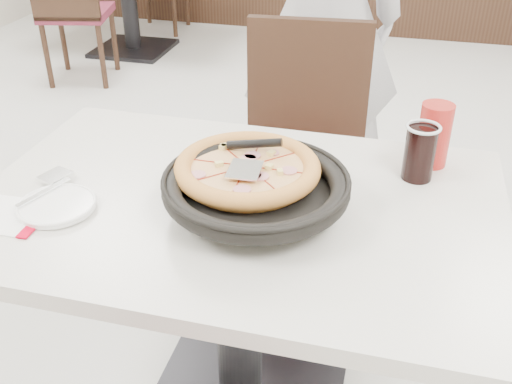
% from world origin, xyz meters
% --- Properties ---
extents(floor, '(7.00, 7.00, 0.00)m').
position_xyz_m(floor, '(0.00, 0.00, 0.00)').
color(floor, beige).
rests_on(floor, ground).
extents(main_table, '(1.28, 0.93, 0.75)m').
position_xyz_m(main_table, '(0.14, -0.49, 0.38)').
color(main_table, silver).
rests_on(main_table, floor).
extents(chair_far, '(0.45, 0.45, 0.95)m').
position_xyz_m(chair_far, '(0.17, 0.15, 0.47)').
color(chair_far, black).
rests_on(chair_far, floor).
extents(trivet, '(0.15, 0.15, 0.04)m').
position_xyz_m(trivet, '(0.18, -0.52, 0.77)').
color(trivet, black).
rests_on(trivet, main_table).
extents(pizza_pan, '(0.38, 0.38, 0.01)m').
position_xyz_m(pizza_pan, '(0.19, -0.52, 0.79)').
color(pizza_pan, black).
rests_on(pizza_pan, trivet).
extents(pizza, '(0.31, 0.31, 0.02)m').
position_xyz_m(pizza, '(0.16, -0.47, 0.81)').
color(pizza, '#CE893B').
rests_on(pizza, pizza_pan).
extents(pizza_server, '(0.08, 0.09, 0.00)m').
position_xyz_m(pizza_server, '(0.16, -0.51, 0.84)').
color(pizza_server, white).
rests_on(pizza_server, pizza).
extents(napkin, '(0.15, 0.15, 0.00)m').
position_xyz_m(napkin, '(-0.33, -0.68, 0.75)').
color(napkin, white).
rests_on(napkin, main_table).
extents(side_plate, '(0.19, 0.19, 0.01)m').
position_xyz_m(side_plate, '(-0.24, -0.63, 0.76)').
color(side_plate, white).
rests_on(side_plate, napkin).
extents(fork, '(0.06, 0.15, 0.00)m').
position_xyz_m(fork, '(-0.29, -0.59, 0.77)').
color(fork, white).
rests_on(fork, side_plate).
extents(cola_glass, '(0.08, 0.08, 0.13)m').
position_xyz_m(cola_glass, '(0.53, -0.28, 0.81)').
color(cola_glass, black).
rests_on(cola_glass, main_table).
extents(red_cup, '(0.09, 0.09, 0.16)m').
position_xyz_m(red_cup, '(0.56, -0.20, 0.83)').
color(red_cup, '#A81E18').
rests_on(red_cup, main_table).
extents(diner_person, '(0.73, 0.59, 1.74)m').
position_xyz_m(diner_person, '(0.15, 0.65, 0.87)').
color(diner_person, '#BCBBC0').
rests_on(diner_person, floor).
extents(bg_table_left, '(1.30, 0.96, 0.75)m').
position_xyz_m(bg_table_left, '(-1.60, 2.60, 0.38)').
color(bg_table_left, silver).
rests_on(bg_table_left, floor).
extents(bg_chair_left_near, '(0.51, 0.51, 0.95)m').
position_xyz_m(bg_chair_left_near, '(-1.66, 1.94, 0.47)').
color(bg_chair_left_near, black).
rests_on(bg_chair_left_near, floor).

